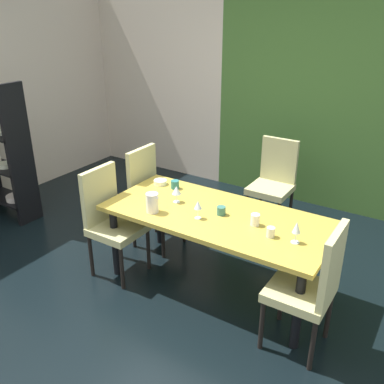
{
  "coord_description": "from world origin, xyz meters",
  "views": [
    {
      "loc": [
        2.05,
        -2.43,
        2.39
      ],
      "look_at": [
        0.19,
        0.47,
        0.85
      ],
      "focal_mm": 40.0,
      "sensor_mm": 36.0,
      "label": 1
    }
  ],
  "objects_px": {
    "chair_right_near": "(312,285)",
    "chair_left_far": "(151,194)",
    "chair_left_near": "(110,217)",
    "wine_glass_near_window": "(297,228)",
    "dining_table": "(217,222)",
    "cup_north": "(175,185)",
    "wine_glass_corner": "(176,191)",
    "display_shelf": "(0,152)",
    "cup_center": "(221,211)",
    "wine_glass_west": "(198,206)",
    "cup_left": "(271,232)",
    "pitcher_near_shelf": "(152,203)",
    "serving_bowl_rear": "(160,182)",
    "cup_south": "(255,220)",
    "chair_head_far": "(274,179)"
  },
  "relations": [
    {
      "from": "wine_glass_near_window",
      "to": "cup_south",
      "type": "bearing_deg",
      "value": 166.72
    },
    {
      "from": "wine_glass_west",
      "to": "chair_right_near",
      "type": "bearing_deg",
      "value": -8.34
    },
    {
      "from": "chair_left_near",
      "to": "display_shelf",
      "type": "relative_size",
      "value": 0.64
    },
    {
      "from": "wine_glass_corner",
      "to": "cup_center",
      "type": "height_order",
      "value": "wine_glass_corner"
    },
    {
      "from": "chair_left_near",
      "to": "cup_center",
      "type": "relative_size",
      "value": 13.71
    },
    {
      "from": "chair_left_near",
      "to": "wine_glass_west",
      "type": "height_order",
      "value": "chair_left_near"
    },
    {
      "from": "serving_bowl_rear",
      "to": "cup_north",
      "type": "relative_size",
      "value": 1.59
    },
    {
      "from": "display_shelf",
      "to": "serving_bowl_rear",
      "type": "distance_m",
      "value": 2.07
    },
    {
      "from": "wine_glass_near_window",
      "to": "cup_center",
      "type": "bearing_deg",
      "value": 171.6
    },
    {
      "from": "chair_head_far",
      "to": "serving_bowl_rear",
      "type": "height_order",
      "value": "chair_head_far"
    },
    {
      "from": "chair_right_near",
      "to": "chair_left_far",
      "type": "relative_size",
      "value": 0.99
    },
    {
      "from": "wine_glass_near_window",
      "to": "cup_center",
      "type": "xyz_separation_m",
      "value": [
        -0.69,
        0.1,
        -0.08
      ]
    },
    {
      "from": "chair_left_near",
      "to": "chair_left_far",
      "type": "relative_size",
      "value": 0.99
    },
    {
      "from": "wine_glass_near_window",
      "to": "cup_south",
      "type": "height_order",
      "value": "wine_glass_near_window"
    },
    {
      "from": "chair_left_near",
      "to": "chair_left_far",
      "type": "distance_m",
      "value": 0.62
    },
    {
      "from": "wine_glass_corner",
      "to": "display_shelf",
      "type": "bearing_deg",
      "value": -177.7
    },
    {
      "from": "wine_glass_near_window",
      "to": "cup_north",
      "type": "relative_size",
      "value": 2.15
    },
    {
      "from": "dining_table",
      "to": "pitcher_near_shelf",
      "type": "xyz_separation_m",
      "value": [
        -0.48,
        -0.27,
        0.17
      ]
    },
    {
      "from": "chair_left_far",
      "to": "cup_center",
      "type": "xyz_separation_m",
      "value": [
        0.99,
        -0.3,
        0.2
      ]
    },
    {
      "from": "chair_left_near",
      "to": "dining_table",
      "type": "bearing_deg",
      "value": 108.04
    },
    {
      "from": "dining_table",
      "to": "cup_south",
      "type": "distance_m",
      "value": 0.38
    },
    {
      "from": "wine_glass_corner",
      "to": "chair_right_near",
      "type": "bearing_deg",
      "value": -12.97
    },
    {
      "from": "chair_head_far",
      "to": "wine_glass_near_window",
      "type": "xyz_separation_m",
      "value": [
        0.78,
        -1.48,
        0.29
      ]
    },
    {
      "from": "chair_head_far",
      "to": "cup_center",
      "type": "distance_m",
      "value": 1.4
    },
    {
      "from": "chair_left_far",
      "to": "wine_glass_west",
      "type": "height_order",
      "value": "chair_left_far"
    },
    {
      "from": "serving_bowl_rear",
      "to": "pitcher_near_shelf",
      "type": "xyz_separation_m",
      "value": [
        0.31,
        -0.52,
        0.06
      ]
    },
    {
      "from": "dining_table",
      "to": "cup_left",
      "type": "distance_m",
      "value": 0.56
    },
    {
      "from": "cup_left",
      "to": "pitcher_near_shelf",
      "type": "bearing_deg",
      "value": -171.69
    },
    {
      "from": "chair_head_far",
      "to": "wine_glass_corner",
      "type": "height_order",
      "value": "chair_head_far"
    },
    {
      "from": "display_shelf",
      "to": "cup_north",
      "type": "height_order",
      "value": "display_shelf"
    },
    {
      "from": "display_shelf",
      "to": "cup_left",
      "type": "distance_m",
      "value": 3.37
    },
    {
      "from": "serving_bowl_rear",
      "to": "cup_center",
      "type": "bearing_deg",
      "value": -16.76
    },
    {
      "from": "wine_glass_corner",
      "to": "pitcher_near_shelf",
      "type": "bearing_deg",
      "value": -102.32
    },
    {
      "from": "wine_glass_west",
      "to": "pitcher_near_shelf",
      "type": "distance_m",
      "value": 0.41
    },
    {
      "from": "serving_bowl_rear",
      "to": "pitcher_near_shelf",
      "type": "height_order",
      "value": "pitcher_near_shelf"
    },
    {
      "from": "cup_center",
      "to": "cup_left",
      "type": "relative_size",
      "value": 0.93
    },
    {
      "from": "chair_left_near",
      "to": "wine_glass_near_window",
      "type": "distance_m",
      "value": 1.72
    },
    {
      "from": "wine_glass_corner",
      "to": "cup_left",
      "type": "bearing_deg",
      "value": -7.37
    },
    {
      "from": "chair_left_near",
      "to": "wine_glass_corner",
      "type": "bearing_deg",
      "value": 121.04
    },
    {
      "from": "dining_table",
      "to": "pitcher_near_shelf",
      "type": "relative_size",
      "value": 11.35
    },
    {
      "from": "wine_glass_near_window",
      "to": "cup_north",
      "type": "bearing_deg",
      "value": 165.4
    },
    {
      "from": "cup_center",
      "to": "wine_glass_west",
      "type": "bearing_deg",
      "value": -128.82
    },
    {
      "from": "cup_left",
      "to": "wine_glass_corner",
      "type": "bearing_deg",
      "value": 172.63
    },
    {
      "from": "wine_glass_near_window",
      "to": "cup_center",
      "type": "height_order",
      "value": "wine_glass_near_window"
    },
    {
      "from": "serving_bowl_rear",
      "to": "cup_south",
      "type": "distance_m",
      "value": 1.18
    },
    {
      "from": "cup_south",
      "to": "display_shelf",
      "type": "bearing_deg",
      "value": -178.53
    },
    {
      "from": "chair_left_far",
      "to": "cup_center",
      "type": "relative_size",
      "value": 13.88
    },
    {
      "from": "chair_right_near",
      "to": "cup_center",
      "type": "height_order",
      "value": "chair_right_near"
    },
    {
      "from": "cup_north",
      "to": "pitcher_near_shelf",
      "type": "distance_m",
      "value": 0.54
    },
    {
      "from": "chair_left_near",
      "to": "cup_north",
      "type": "distance_m",
      "value": 0.69
    }
  ]
}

